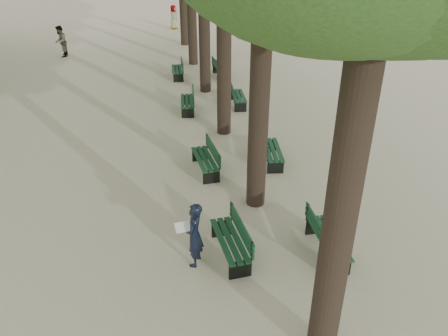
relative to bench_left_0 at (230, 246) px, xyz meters
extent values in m
plane|color=#B4AD88|center=(-0.37, -0.88, -0.27)|extent=(120.00, 120.00, 0.00)
cylinder|color=#33261C|center=(1.13, -2.88, 3.48)|extent=(0.52, 0.52, 7.50)
cylinder|color=#33261C|center=(1.13, 2.12, 3.48)|extent=(0.52, 0.52, 7.50)
cylinder|color=#33261C|center=(1.13, 7.12, 3.48)|extent=(0.52, 0.52, 7.50)
cylinder|color=#33261C|center=(1.13, 12.12, 3.48)|extent=(0.52, 0.52, 7.50)
cube|color=black|center=(-0.02, 0.00, -0.05)|extent=(0.68, 1.84, 0.45)
cube|color=black|center=(-0.02, 0.00, 0.18)|extent=(0.70, 1.84, 0.04)
cube|color=black|center=(0.26, 0.02, 0.45)|extent=(0.20, 1.80, 0.40)
cube|color=black|center=(-0.02, 4.19, -0.05)|extent=(0.69, 1.84, 0.45)
cube|color=black|center=(-0.02, 4.19, 0.18)|extent=(0.71, 1.84, 0.04)
cube|color=black|center=(0.26, 4.22, 0.45)|extent=(0.21, 1.80, 0.40)
cube|color=black|center=(-0.02, 9.61, -0.05)|extent=(0.68, 1.84, 0.45)
cube|color=black|center=(-0.02, 9.61, 0.18)|extent=(0.70, 1.84, 0.04)
cube|color=black|center=(0.26, 9.58, 0.45)|extent=(0.20, 1.80, 0.40)
cube|color=black|center=(-0.02, 14.57, -0.05)|extent=(0.58, 1.82, 0.45)
cube|color=black|center=(-0.02, 14.57, 0.18)|extent=(0.60, 1.82, 0.04)
cube|color=black|center=(0.26, 14.56, 0.45)|extent=(0.10, 1.80, 0.40)
cube|color=black|center=(2.28, -0.33, -0.05)|extent=(0.57, 1.81, 0.45)
cube|color=black|center=(2.28, -0.33, 0.18)|extent=(0.59, 1.81, 0.04)
cube|color=black|center=(2.00, -0.33, 0.45)|extent=(0.09, 1.80, 0.40)
cube|color=black|center=(2.28, 4.44, -0.05)|extent=(0.75, 1.85, 0.45)
cube|color=black|center=(2.28, 4.44, 0.18)|extent=(0.77, 1.85, 0.04)
cube|color=black|center=(2.01, 4.48, 0.45)|extent=(0.27, 1.79, 0.40)
cube|color=black|center=(2.28, 9.89, -0.05)|extent=(0.66, 1.83, 0.45)
cube|color=black|center=(2.28, 9.89, 0.18)|extent=(0.68, 1.84, 0.04)
cube|color=black|center=(2.00, 9.91, 0.45)|extent=(0.18, 1.80, 0.40)
cube|color=black|center=(2.28, 14.22, -0.05)|extent=(0.68, 1.84, 0.45)
cube|color=black|center=(2.28, 14.22, 0.18)|extent=(0.70, 1.84, 0.04)
cube|color=black|center=(2.00, 14.20, 0.45)|extent=(0.21, 1.80, 0.40)
imported|color=black|center=(-0.84, -0.12, 0.53)|extent=(0.54, 0.71, 1.60)
cube|color=white|center=(-1.09, -0.12, 0.78)|extent=(0.37, 0.29, 0.12)
imported|color=#262628|center=(0.84, 27.69, 0.62)|extent=(0.72, 0.94, 1.79)
imported|color=#262628|center=(-6.55, 20.18, 0.65)|extent=(0.42, 0.91, 1.84)
imported|color=#262628|center=(5.53, 27.88, 0.59)|extent=(1.12, 0.37, 1.72)
camera|label=1|loc=(-1.58, -7.95, 6.48)|focal=35.00mm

